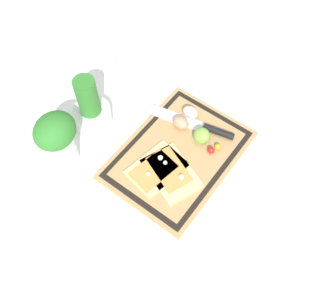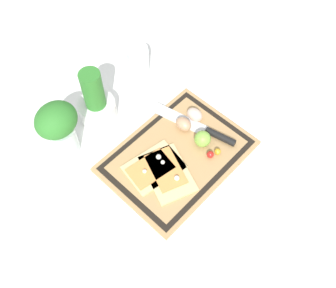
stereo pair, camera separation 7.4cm
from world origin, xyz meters
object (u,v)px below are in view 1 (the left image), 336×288
at_px(herb_glass, 58,137).
at_px(cherry_tomato_red, 211,150).
at_px(cherry_tomato_yellow, 218,147).
at_px(egg_pink, 190,112).
at_px(knife, 205,127).
at_px(egg_brown, 181,123).
at_px(pizza_slice_near, 171,172).
at_px(herb_pot, 91,110).
at_px(pizza_slice_far, 156,169).
at_px(sauce_jar, 128,65).
at_px(lime, 202,136).

bearing_deg(herb_glass, cherry_tomato_red, -51.17).
bearing_deg(cherry_tomato_yellow, cherry_tomato_red, 158.89).
bearing_deg(egg_pink, knife, -101.54).
bearing_deg(cherry_tomato_yellow, egg_brown, 90.41).
xyz_separation_m(pizza_slice_near, herb_glass, (-0.15, 0.29, 0.10)).
xyz_separation_m(knife, herb_pot, (-0.19, 0.30, 0.05)).
bearing_deg(pizza_slice_far, egg_brown, 10.93).
relative_size(pizza_slice_near, sauce_jar, 1.80).
distance_m(pizza_slice_far, cherry_tomato_red, 0.18).
distance_m(knife, lime, 0.05).
height_order(cherry_tomato_yellow, herb_glass, herb_glass).
relative_size(egg_brown, cherry_tomato_red, 2.44).
bearing_deg(herb_glass, egg_pink, -31.53).
bearing_deg(cherry_tomato_red, knife, 46.48).
bearing_deg(pizza_slice_far, sauce_jar, 51.57).
height_order(pizza_slice_far, lime, lime).
relative_size(pizza_slice_near, cherry_tomato_red, 9.27).
height_order(pizza_slice_near, pizza_slice_far, same).
bearing_deg(egg_pink, lime, -124.57).
bearing_deg(cherry_tomato_yellow, egg_pink, 70.01).
xyz_separation_m(cherry_tomato_red, herb_pot, (-0.13, 0.37, 0.04)).
relative_size(knife, lime, 5.66).
xyz_separation_m(knife, sauce_jar, (0.04, 0.35, 0.03)).
xyz_separation_m(egg_brown, herb_glass, (-0.30, 0.21, 0.09)).
relative_size(egg_brown, egg_pink, 1.00).
height_order(knife, lime, lime).
relative_size(cherry_tomato_red, sauce_jar, 0.19).
relative_size(knife, egg_pink, 5.35).
xyz_separation_m(knife, egg_brown, (-0.04, 0.07, 0.01)).
height_order(pizza_slice_near, egg_brown, egg_brown).
distance_m(egg_brown, sauce_jar, 0.29).
height_order(egg_brown, egg_pink, same).
relative_size(egg_brown, herb_pot, 0.26).
distance_m(cherry_tomato_red, herb_glass, 0.45).
relative_size(pizza_slice_far, sauce_jar, 1.59).
relative_size(lime, sauce_jar, 0.45).
distance_m(cherry_tomato_red, herb_pot, 0.39).
xyz_separation_m(egg_brown, cherry_tomato_red, (-0.02, -0.13, -0.01)).
relative_size(cherry_tomato_red, herb_glass, 0.11).
distance_m(pizza_slice_far, egg_pink, 0.23).
distance_m(pizza_slice_near, herb_glass, 0.34).
xyz_separation_m(herb_pot, herb_glass, (-0.15, -0.02, 0.05)).
xyz_separation_m(pizza_slice_near, sauce_jar, (0.23, 0.36, 0.03)).
relative_size(egg_pink, cherry_tomato_red, 2.44).
bearing_deg(egg_brown, cherry_tomato_yellow, -89.59).
relative_size(cherry_tomato_yellow, herb_pot, 0.10).
height_order(cherry_tomato_yellow, herb_pot, herb_pot).
distance_m(egg_pink, cherry_tomato_yellow, 0.15).
bearing_deg(egg_pink, egg_brown, 178.50).
relative_size(pizza_slice_near, pizza_slice_far, 1.13).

